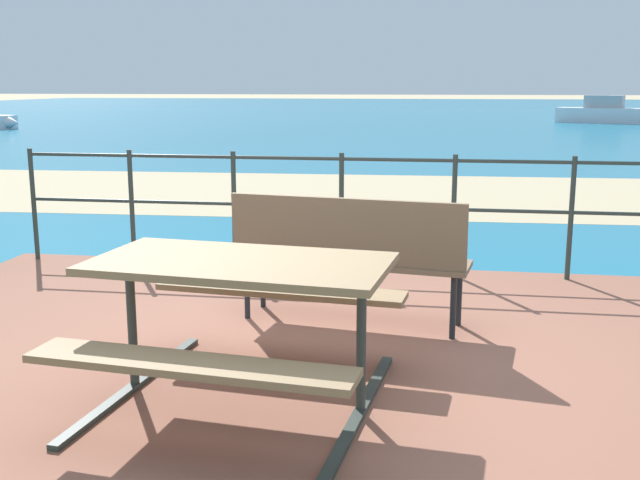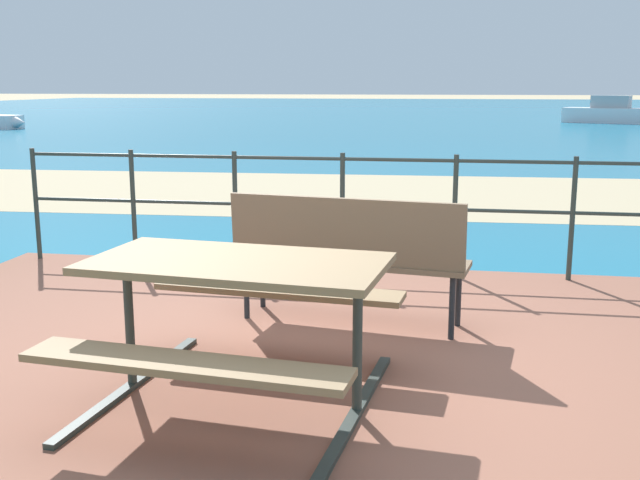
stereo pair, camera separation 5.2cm
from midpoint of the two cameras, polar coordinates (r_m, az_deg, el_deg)
ground_plane at (r=4.60m, az=-2.28°, el=-10.18°), size 240.00×240.00×0.00m
patio_paving at (r=4.59m, az=-2.28°, el=-9.84°), size 6.40×5.20×0.06m
sea_water at (r=44.22m, az=8.64°, el=9.34°), size 90.00×90.00×0.01m
beach_strip at (r=12.06m, az=5.35°, el=3.50°), size 54.15×7.03×0.01m
picnic_table at (r=3.94m, az=-5.85°, el=-4.14°), size 1.67×1.69×0.77m
park_bench at (r=5.18m, az=2.39°, el=-0.66°), size 1.67×0.65×0.91m
railing_fence at (r=6.71m, az=1.92°, el=3.10°), size 5.94×0.04×1.06m
boat_near at (r=36.16m, az=21.67°, el=8.84°), size 5.07×2.90×1.20m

